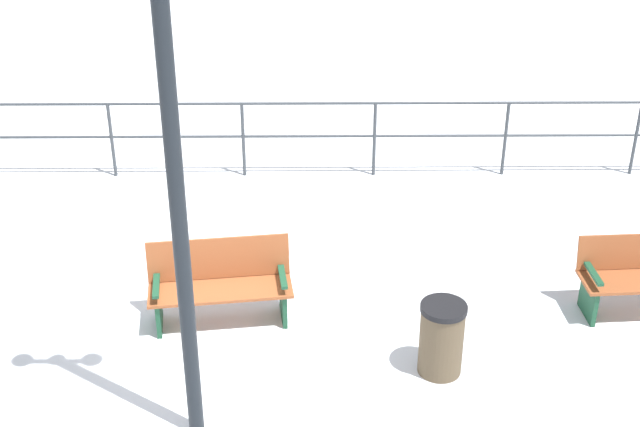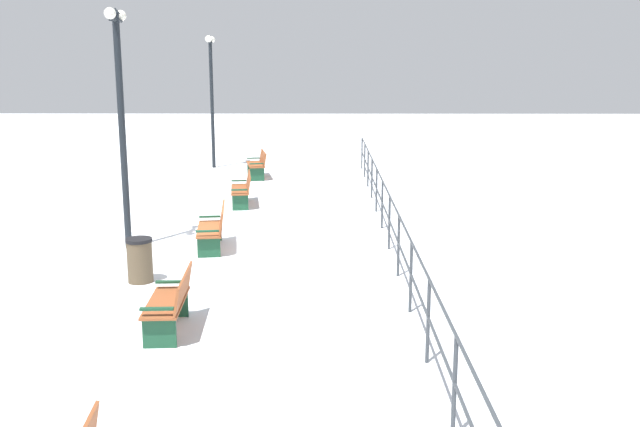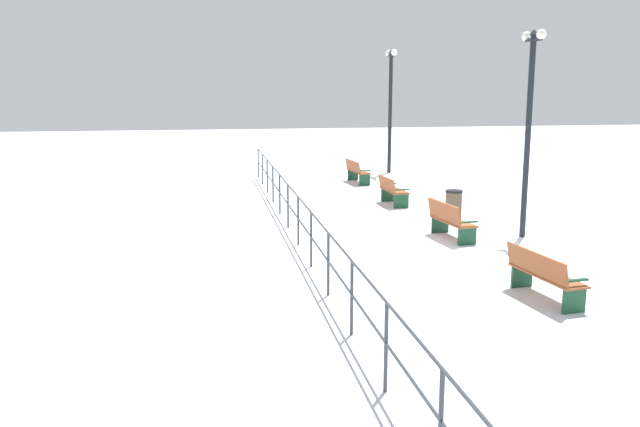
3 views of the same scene
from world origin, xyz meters
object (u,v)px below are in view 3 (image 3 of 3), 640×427
at_px(bench_second, 543,274).
at_px(trash_bin, 454,204).
at_px(bench_third, 450,220).
at_px(lamppost_middle, 529,112).
at_px(bench_fourth, 392,190).
at_px(lamppost_far, 390,97).
at_px(bench_fifth, 357,171).

xyz_separation_m(bench_second, trash_bin, (1.04, 7.02, -0.06)).
height_order(bench_third, lamppost_middle, lamppost_middle).
relative_size(bench_fourth, trash_bin, 1.80).
xyz_separation_m(bench_third, lamppost_far, (1.84, 12.09, 2.69)).
distance_m(bench_fourth, bench_fifth, 4.70).
height_order(bench_fourth, trash_bin, bench_fourth).
xyz_separation_m(lamppost_far, trash_bin, (-0.87, -9.78, -2.75)).
distance_m(bench_second, lamppost_far, 17.11).
bearing_deg(bench_fifth, bench_second, -94.45).
xyz_separation_m(bench_second, lamppost_far, (1.91, 16.79, 2.69)).
relative_size(bench_second, bench_fourth, 1.21).
distance_m(bench_second, trash_bin, 7.09).
height_order(bench_second, bench_fourth, bench_fourth).
bearing_deg(bench_fourth, bench_second, -93.00).
distance_m(bench_second, bench_third, 4.70).
bearing_deg(lamppost_middle, lamppost_far, 90.00).
relative_size(bench_third, lamppost_middle, 0.33).
height_order(bench_fifth, lamppost_far, lamppost_far).
relative_size(lamppost_far, trash_bin, 6.28).
relative_size(bench_fifth, lamppost_far, 0.34).
bearing_deg(lamppost_far, bench_second, -96.47).
bearing_deg(trash_bin, bench_third, -112.63).
xyz_separation_m(bench_fifth, lamppost_middle, (2.00, -9.47, 2.57)).
bearing_deg(lamppost_middle, trash_bin, 109.99).
bearing_deg(trash_bin, bench_second, -98.40).
bearing_deg(trash_bin, bench_fifth, 99.08).
relative_size(bench_second, bench_fifth, 1.03).
bearing_deg(bench_fourth, bench_third, -91.91).
height_order(bench_second, bench_fifth, bench_second).
xyz_separation_m(bench_second, bench_fifth, (-0.10, 14.10, -0.00)).
height_order(bench_second, lamppost_far, lamppost_far).
bearing_deg(bench_second, bench_fourth, 83.10).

